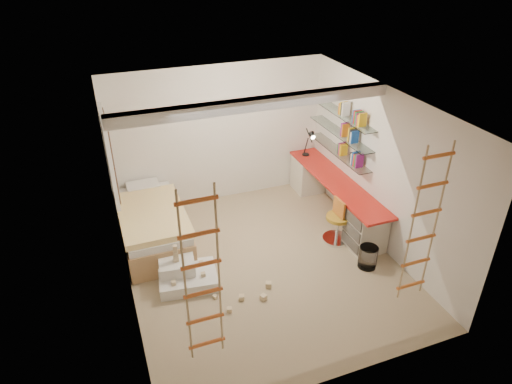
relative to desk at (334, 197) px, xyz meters
name	(u,v)px	position (x,y,z in m)	size (l,w,h in m)	color
floor	(263,264)	(-1.72, -0.86, -0.40)	(4.50, 4.50, 0.00)	tan
ceiling_beam	(256,104)	(-1.72, -0.56, 2.12)	(4.00, 0.18, 0.16)	white
window_frame	(109,156)	(-3.69, 0.64, 1.15)	(0.06, 1.15, 1.35)	white
window_blind	(111,155)	(-3.65, 0.64, 1.15)	(0.02, 1.00, 1.20)	#4C2D1E
rope_ladder_left	(202,279)	(-3.07, -2.61, 1.11)	(0.41, 0.04, 2.13)	#DB5525
rope_ladder_right	(424,226)	(-0.37, -2.61, 1.11)	(0.41, 0.04, 2.13)	orange
waste_bin	(368,257)	(-0.21, -1.47, -0.22)	(0.29, 0.29, 0.36)	white
desk	(334,197)	(0.00, 0.00, 0.00)	(0.56, 2.80, 0.75)	red
shelves	(340,133)	(0.15, 0.27, 1.10)	(0.25, 1.80, 0.71)	white
bed	(153,225)	(-3.20, 0.36, -0.07)	(1.02, 2.00, 0.69)	#AD7F51
task_lamp	(310,140)	(-0.05, 0.96, 0.73)	(0.14, 0.36, 0.57)	black
swivel_chair	(338,226)	(-0.32, -0.69, -0.11)	(0.48, 0.48, 0.78)	#B18622
play_platform	(185,275)	(-2.95, -0.84, -0.26)	(0.92, 0.76, 0.37)	silver
toy_blocks	(213,279)	(-2.60, -1.17, -0.19)	(1.39, 0.97, 0.64)	#CCB284
books	(341,127)	(0.15, 0.27, 1.21)	(0.14, 0.70, 0.92)	#8C1E7F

